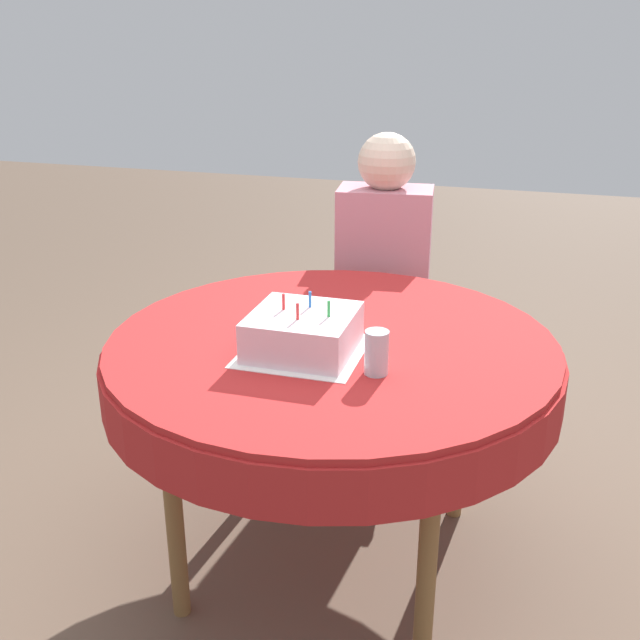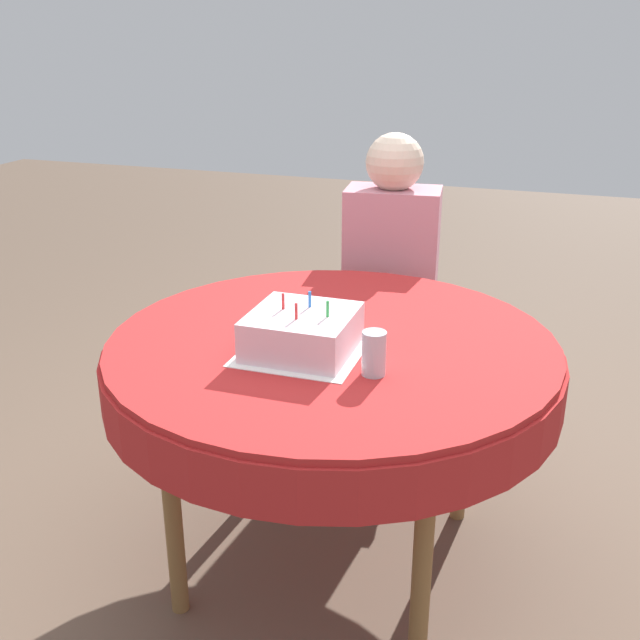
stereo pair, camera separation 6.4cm
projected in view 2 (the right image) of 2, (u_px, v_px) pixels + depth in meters
The scene contains 7 objects.
ground_plane at pixel (331, 558), 2.38m from camera, with size 12.00×12.00×0.00m, color brown.
dining_table at pixel (332, 367), 2.14m from camera, with size 1.28×1.28×0.76m.
chair at pixel (391, 312), 3.05m from camera, with size 0.41×0.41×0.92m.
person at pixel (391, 261), 2.88m from camera, with size 0.38×0.34×1.22m.
napkin at pixel (302, 351), 2.02m from camera, with size 0.32×0.32×0.00m.
birthday_cake at pixel (302, 332), 2.00m from camera, with size 0.27×0.27×0.15m.
drinking_glass at pixel (374, 353), 1.87m from camera, with size 0.06×0.06×0.12m.
Camera 2 is at (0.58, -1.85, 1.58)m, focal length 42.00 mm.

